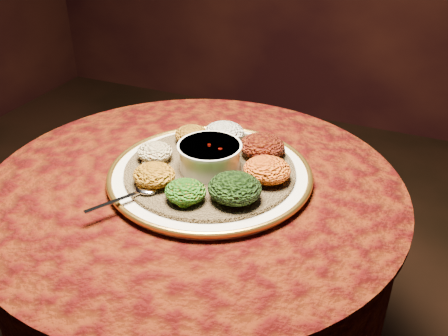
% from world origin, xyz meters
% --- Properties ---
extents(table, '(0.96, 0.96, 0.73)m').
position_xyz_m(table, '(0.00, 0.00, 0.55)').
color(table, black).
rests_on(table, ground).
extents(platter, '(0.47, 0.47, 0.02)m').
position_xyz_m(platter, '(0.03, 0.03, 0.75)').
color(platter, white).
rests_on(platter, table).
extents(injera, '(0.44, 0.44, 0.01)m').
position_xyz_m(injera, '(0.03, 0.03, 0.76)').
color(injera, olive).
rests_on(injera, platter).
extents(stew_bowl, '(0.14, 0.14, 0.06)m').
position_xyz_m(stew_bowl, '(0.03, 0.03, 0.80)').
color(stew_bowl, silver).
rests_on(stew_bowl, injera).
extents(spoon, '(0.10, 0.14, 0.01)m').
position_xyz_m(spoon, '(-0.06, -0.12, 0.77)').
color(spoon, silver).
rests_on(spoon, injera).
extents(portion_ayib, '(0.10, 0.10, 0.05)m').
position_xyz_m(portion_ayib, '(0.01, 0.16, 0.79)').
color(portion_ayib, beige).
rests_on(portion_ayib, injera).
extents(portion_kitfo, '(0.11, 0.10, 0.05)m').
position_xyz_m(portion_kitfo, '(0.12, 0.13, 0.79)').
color(portion_kitfo, black).
rests_on(portion_kitfo, injera).
extents(portion_tikil, '(0.10, 0.10, 0.05)m').
position_xyz_m(portion_tikil, '(0.16, 0.03, 0.79)').
color(portion_tikil, '#C18A10').
rests_on(portion_tikil, injera).
extents(portion_gomen, '(0.11, 0.11, 0.05)m').
position_xyz_m(portion_gomen, '(0.13, -0.06, 0.79)').
color(portion_gomen, black).
rests_on(portion_gomen, injera).
extents(portion_mixveg, '(0.09, 0.08, 0.04)m').
position_xyz_m(portion_mixveg, '(0.04, -0.11, 0.78)').
color(portion_mixveg, '#A8460A').
rests_on(portion_mixveg, injera).
extents(portion_kik, '(0.09, 0.09, 0.04)m').
position_xyz_m(portion_kik, '(-0.05, -0.08, 0.78)').
color(portion_kik, '#B96810').
rests_on(portion_kik, injera).
extents(portion_timatim, '(0.08, 0.08, 0.04)m').
position_xyz_m(portion_timatim, '(-0.11, 0.01, 0.78)').
color(portion_timatim, maroon).
rests_on(portion_timatim, injera).
extents(portion_shiro, '(0.09, 0.08, 0.04)m').
position_xyz_m(portion_shiro, '(-0.07, 0.13, 0.78)').
color(portion_shiro, '#8D5B11').
rests_on(portion_shiro, injera).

